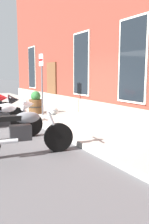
# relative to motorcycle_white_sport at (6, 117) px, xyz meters

# --- Properties ---
(ground_plane) EXTENTS (140.00, 140.00, 0.00)m
(ground_plane) POSITION_rel_motorcycle_white_sport_xyz_m (-0.75, 1.30, -0.58)
(ground_plane) COLOR #4C4C4F
(sidewalk) EXTENTS (26.93, 2.33, 0.14)m
(sidewalk) POSITION_rel_motorcycle_white_sport_xyz_m (-0.75, 2.47, -0.51)
(sidewalk) COLOR gray
(sidewalk) RESTS_ON ground_plane
(motorcycle_white_sport) EXTENTS (0.62, 2.13, 1.08)m
(motorcycle_white_sport) POSITION_rel_motorcycle_white_sport_xyz_m (0.00, 0.00, 0.00)
(motorcycle_white_sport) COLOR black
(motorcycle_white_sport) RESTS_ON ground_plane
(motorcycle_grey_naked) EXTENTS (0.62, 2.18, 1.00)m
(motorcycle_grey_naked) POSITION_rel_motorcycle_white_sport_xyz_m (1.50, 0.02, -0.09)
(motorcycle_grey_naked) COLOR black
(motorcycle_grey_naked) RESTS_ON ground_plane
(parking_sign) EXTENTS (0.36, 0.07, 2.34)m
(parking_sign) POSITION_rel_motorcycle_white_sport_xyz_m (-2.41, 1.96, 1.07)
(parking_sign) COLOR #4C4C51
(parking_sign) RESTS_ON sidewalk
(barrel_planter) EXTENTS (0.60, 0.60, 0.89)m
(barrel_planter) POSITION_rel_motorcycle_white_sport_xyz_m (-2.92, 1.89, -0.06)
(barrel_planter) COLOR brown
(barrel_planter) RESTS_ON sidewalk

